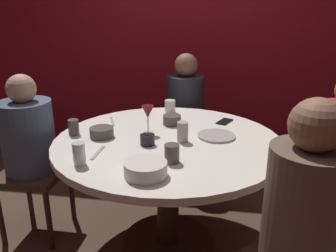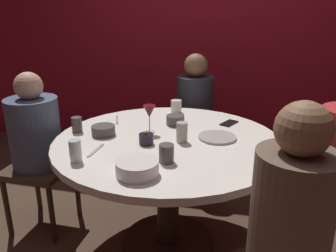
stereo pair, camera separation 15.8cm
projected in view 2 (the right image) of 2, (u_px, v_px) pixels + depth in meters
The scene contains 20 objects.
ground_plane at pixel (168, 243), 2.26m from camera, with size 8.00×8.00×0.00m, color #4C3828.
back_wall at pixel (208, 28), 3.35m from camera, with size 6.00×0.10×2.60m, color maroon.
dining_table at pixel (168, 162), 2.06m from camera, with size 1.35×1.35×0.75m.
seated_diner_left at pixel (35, 135), 2.24m from camera, with size 0.40×0.40×1.11m.
seated_diner_back at pixel (195, 104), 2.91m from camera, with size 0.40×0.40×1.14m.
seated_diner_front_right at pixel (291, 217), 1.28m from camera, with size 0.57×0.57×1.19m.
candle_holder at pixel (146, 139), 1.92m from camera, with size 0.08×0.08×0.08m.
wine_glass at pixel (149, 113), 2.07m from camera, with size 0.08×0.08×0.18m.
dinner_plate at pixel (217, 137), 2.01m from camera, with size 0.23×0.23×0.01m, color #B2ADA3.
cell_phone at pixel (229, 123), 2.27m from camera, with size 0.07×0.14×0.01m, color black.
bowl_serving_large at pixel (103, 130), 2.06m from camera, with size 0.14×0.14×0.06m, color #4C4742.
bowl_salad_center at pixel (137, 168), 1.56m from camera, with size 0.20×0.20×0.07m, color silver.
bowl_small_white at pixel (175, 120), 2.25m from camera, with size 0.12×0.12×0.06m, color #4C4742.
cup_near_candle at pixel (182, 132), 1.95m from camera, with size 0.06×0.06×0.12m, color #B2ADA3.
cup_by_left_diner at pixel (166, 153), 1.69m from camera, with size 0.08×0.08×0.09m, color #4C4742.
cup_by_right_diner at pixel (176, 106), 2.51m from camera, with size 0.08×0.08×0.09m, color silver.
cup_center_front at pixel (77, 125), 2.11m from camera, with size 0.06×0.06×0.10m, color #4C4742.
cup_far_edge at pixel (75, 151), 1.69m from camera, with size 0.06×0.06×0.12m, color silver.
fork_near_plate at pixel (96, 150), 1.84m from camera, with size 0.02×0.18×0.01m, color #B7B7BC.
knife_near_plate at pixel (117, 120), 2.34m from camera, with size 0.02×0.18×0.01m, color #B7B7BC.
Camera 2 is at (0.45, -1.82, 1.48)m, focal length 36.09 mm.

